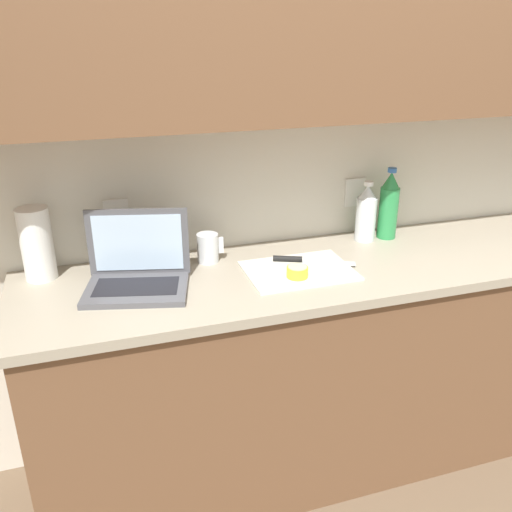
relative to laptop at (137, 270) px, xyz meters
The scene contains 11 objects.
ground_plane 1.23m from the laptop, ahead, with size 12.00×12.00×0.00m, color brown.
wall_back 0.99m from the laptop, 13.82° to the left, with size 5.20×0.38×2.60m.
counter_unit 0.94m from the laptop, ahead, with size 2.44×0.60×0.90m.
laptop is the anchor object (origin of this frame).
cutting_board 0.58m from the laptop, ahead, with size 0.39×0.28×0.01m, color silver.
knife 0.60m from the laptop, ahead, with size 0.29×0.15×0.02m.
lemon_half_cut 0.56m from the laptop, 11.84° to the right, with size 0.08×0.08×0.04m.
bottle_green_soda 1.07m from the laptop, ahead, with size 0.08×0.08×0.30m.
bottle_oil_tall 0.97m from the laptop, ahead, with size 0.08×0.08×0.25m.
measuring_cup 0.31m from the laptop, 26.07° to the left, with size 0.10×0.08×0.11m.
paper_towel_roll 0.37m from the laptop, 151.86° to the left, with size 0.11×0.11×0.26m.
Camera 1 is at (-0.90, -1.69, 1.72)m, focal length 38.00 mm.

